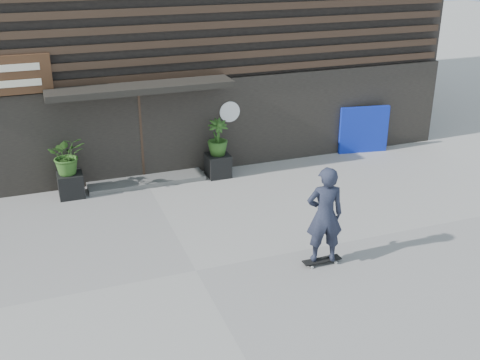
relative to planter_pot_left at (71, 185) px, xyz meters
name	(u,v)px	position (x,y,z in m)	size (l,w,h in m)	color
ground	(196,271)	(1.90, -4.40, -0.30)	(80.00, 80.00, 0.00)	gray
entrance_step	(146,181)	(1.90, 0.20, -0.24)	(3.00, 0.80, 0.12)	#4C4C49
planter_pot_left	(71,185)	(0.00, 0.00, 0.00)	(0.60, 0.60, 0.60)	black
bamboo_left	(67,155)	(0.00, 0.00, 0.78)	(0.86, 0.75, 0.96)	#2D591E
planter_pot_right	(218,165)	(3.80, 0.00, 0.00)	(0.60, 0.60, 0.60)	black
bamboo_right	(218,138)	(3.80, 0.00, 0.78)	(0.54, 0.54, 0.96)	#2D591E
blue_tarp	(364,130)	(8.40, 0.30, 0.39)	(1.47, 0.12, 1.38)	#0C1E9C
building	(103,3)	(1.90, 5.56, 3.69)	(18.00, 11.00, 8.00)	black
skateboarder	(325,215)	(4.28, -5.01, 0.76)	(0.80, 0.62, 2.03)	black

